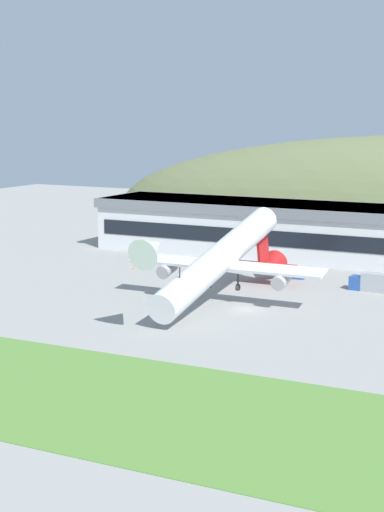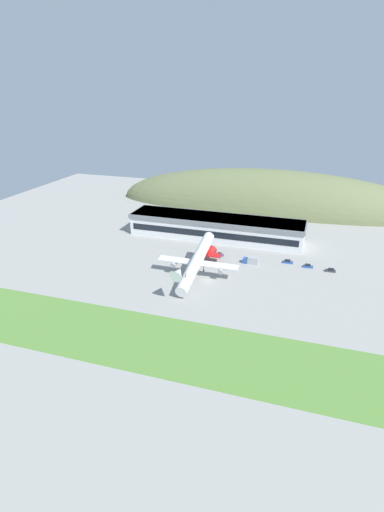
{
  "view_description": "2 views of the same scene",
  "coord_description": "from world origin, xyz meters",
  "px_view_note": "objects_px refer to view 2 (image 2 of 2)",
  "views": [
    {
      "loc": [
        52.78,
        -121.55,
        31.21
      ],
      "look_at": [
        -9.04,
        -0.92,
        8.01
      ],
      "focal_mm": 60.0,
      "sensor_mm": 36.0,
      "label": 1
    },
    {
      "loc": [
        39.12,
        -141.27,
        73.84
      ],
      "look_at": [
        -8.01,
        4.03,
        8.49
      ],
      "focal_mm": 28.0,
      "sensor_mm": 36.0,
      "label": 2
    }
  ],
  "objects_px": {
    "service_car_2": "(288,262)",
    "fuel_truck": "(251,261)",
    "service_car_0": "(331,270)",
    "cargo_airplane": "(197,262)",
    "service_car_1": "(220,255)",
    "service_car_3": "(308,266)",
    "traffic_cone_0": "(153,251)",
    "terminal_building": "(216,226)"
  },
  "relations": [
    {
      "from": "terminal_building",
      "to": "cargo_airplane",
      "type": "bearing_deg",
      "value": -84.6
    },
    {
      "from": "service_car_0",
      "to": "service_car_2",
      "type": "xyz_separation_m",
      "value": [
        -18.37,
        3.44,
        0.04
      ]
    },
    {
      "from": "cargo_airplane",
      "to": "service_car_2",
      "type": "distance_m",
      "value": 44.2
    },
    {
      "from": "terminal_building",
      "to": "cargo_airplane",
      "type": "distance_m",
      "value": 48.09
    },
    {
      "from": "service_car_0",
      "to": "service_car_1",
      "type": "height_order",
      "value": "service_car_0"
    },
    {
      "from": "terminal_building",
      "to": "service_car_1",
      "type": "xyz_separation_m",
      "value": [
        7.93,
        -22.62,
        -5.89
      ]
    },
    {
      "from": "traffic_cone_0",
      "to": "fuel_truck",
      "type": "bearing_deg",
      "value": 1.21
    },
    {
      "from": "service_car_1",
      "to": "terminal_building",
      "type": "bearing_deg",
      "value": 109.31
    },
    {
      "from": "service_car_3",
      "to": "fuel_truck",
      "type": "height_order",
      "value": "fuel_truck"
    },
    {
      "from": "service_car_0",
      "to": "service_car_1",
      "type": "distance_m",
      "value": 49.84
    },
    {
      "from": "service_car_2",
      "to": "fuel_truck",
      "type": "distance_m",
      "value": 16.77
    },
    {
      "from": "cargo_airplane",
      "to": "service_car_0",
      "type": "relative_size",
      "value": 11.69
    },
    {
      "from": "service_car_2",
      "to": "fuel_truck",
      "type": "relative_size",
      "value": 0.63
    },
    {
      "from": "traffic_cone_0",
      "to": "service_car_1",
      "type": "bearing_deg",
      "value": 9.65
    },
    {
      "from": "service_car_3",
      "to": "terminal_building",
      "type": "bearing_deg",
      "value": 154.1
    },
    {
      "from": "service_car_2",
      "to": "traffic_cone_0",
      "type": "height_order",
      "value": "service_car_2"
    },
    {
      "from": "service_car_2",
      "to": "traffic_cone_0",
      "type": "distance_m",
      "value": 63.69
    },
    {
      "from": "service_car_2",
      "to": "fuel_truck",
      "type": "height_order",
      "value": "fuel_truck"
    },
    {
      "from": "cargo_airplane",
      "to": "service_car_1",
      "type": "relative_size",
      "value": 13.45
    },
    {
      "from": "service_car_0",
      "to": "traffic_cone_0",
      "type": "height_order",
      "value": "service_car_0"
    },
    {
      "from": "terminal_building",
      "to": "service_car_0",
      "type": "bearing_deg",
      "value": -23.32
    },
    {
      "from": "fuel_truck",
      "to": "service_car_0",
      "type": "bearing_deg",
      "value": 3.62
    },
    {
      "from": "fuel_truck",
      "to": "cargo_airplane",
      "type": "bearing_deg",
      "value": -132.41
    },
    {
      "from": "service_car_0",
      "to": "service_car_2",
      "type": "distance_m",
      "value": 18.69
    },
    {
      "from": "cargo_airplane",
      "to": "service_car_0",
      "type": "height_order",
      "value": "cargo_airplane"
    },
    {
      "from": "cargo_airplane",
      "to": "service_car_1",
      "type": "height_order",
      "value": "cargo_airplane"
    },
    {
      "from": "cargo_airplane",
      "to": "fuel_truck",
      "type": "relative_size",
      "value": 7.23
    },
    {
      "from": "service_car_2",
      "to": "traffic_cone_0",
      "type": "xyz_separation_m",
      "value": [
        -63.35,
        -6.61,
        -0.39
      ]
    },
    {
      "from": "cargo_airplane",
      "to": "service_car_2",
      "type": "height_order",
      "value": "cargo_airplane"
    },
    {
      "from": "fuel_truck",
      "to": "terminal_building",
      "type": "bearing_deg",
      "value": 131.06
    },
    {
      "from": "terminal_building",
      "to": "service_car_3",
      "type": "xyz_separation_m",
      "value": [
        48.21,
        -23.41,
        -5.87
      ]
    },
    {
      "from": "service_car_1",
      "to": "fuel_truck",
      "type": "height_order",
      "value": "fuel_truck"
    },
    {
      "from": "traffic_cone_0",
      "to": "cargo_airplane",
      "type": "bearing_deg",
      "value": -34.79
    },
    {
      "from": "service_car_0",
      "to": "fuel_truck",
      "type": "relative_size",
      "value": 0.62
    },
    {
      "from": "service_car_0",
      "to": "service_car_2",
      "type": "relative_size",
      "value": 0.98
    },
    {
      "from": "service_car_1",
      "to": "traffic_cone_0",
      "type": "height_order",
      "value": "service_car_1"
    },
    {
      "from": "cargo_airplane",
      "to": "fuel_truck",
      "type": "xyz_separation_m",
      "value": [
        19.03,
        20.83,
        -5.68
      ]
    },
    {
      "from": "service_car_1",
      "to": "service_car_3",
      "type": "relative_size",
      "value": 0.85
    },
    {
      "from": "service_car_1",
      "to": "service_car_3",
      "type": "bearing_deg",
      "value": -1.13
    },
    {
      "from": "service_car_2",
      "to": "cargo_airplane",
      "type": "bearing_deg",
      "value": -142.79
    },
    {
      "from": "terminal_building",
      "to": "cargo_airplane",
      "type": "height_order",
      "value": "cargo_airplane"
    },
    {
      "from": "service_car_2",
      "to": "traffic_cone_0",
      "type": "bearing_deg",
      "value": -174.04
    }
  ]
}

